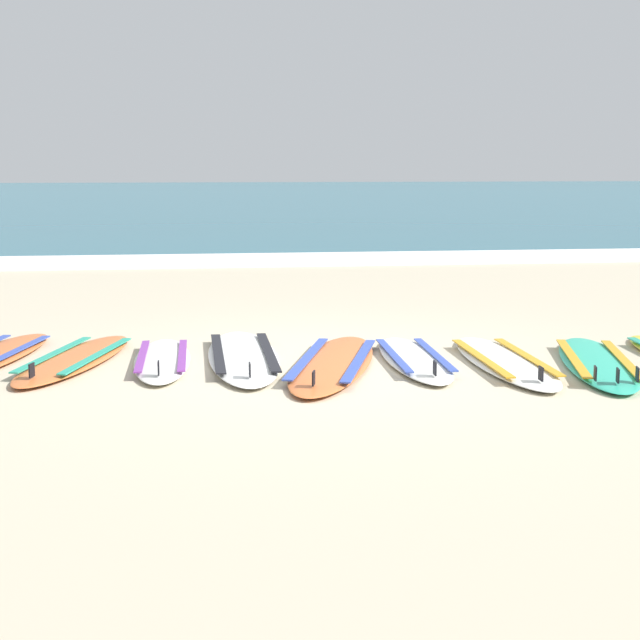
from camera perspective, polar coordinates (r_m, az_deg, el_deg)
name	(u,v)px	position (r m, az deg, el deg)	size (l,w,h in m)	color
ground_plane	(334,366)	(8.18, 0.87, -2.77)	(80.00, 80.00, 0.00)	#C1B599
sea	(221,197)	(45.68, -6.00, 7.35)	(80.00, 60.00, 0.10)	#23667A
wave_foam_strip	(265,260)	(16.45, -3.35, 3.62)	(80.00, 1.37, 0.11)	white
surfboard_2	(75,359)	(8.57, -14.48, -2.27)	(1.13, 2.29, 0.18)	orange
surfboard_3	(162,360)	(8.37, -9.45, -2.36)	(0.49, 1.93, 0.18)	silver
surfboard_4	(243,356)	(8.43, -4.64, -2.18)	(0.63, 2.47, 0.18)	white
surfboard_5	(333,363)	(8.12, 0.79, -2.60)	(1.32, 2.57, 0.18)	orange
surfboard_6	(414,359)	(8.34, 5.67, -2.33)	(0.54, 2.03, 0.18)	silver
surfboard_7	(504,361)	(8.35, 10.99, -2.44)	(0.57, 2.27, 0.18)	silver
surfboard_8	(597,362)	(8.48, 16.32, -2.47)	(1.12, 2.37, 0.18)	#2DB793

